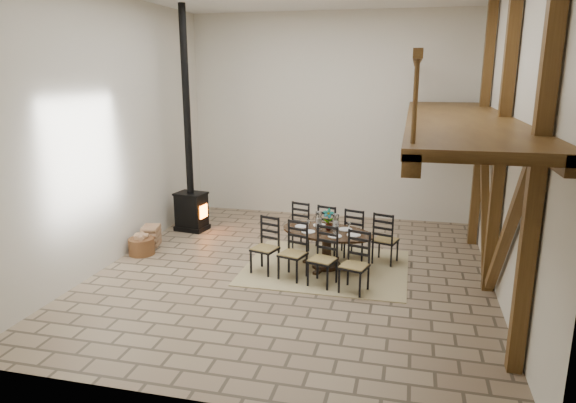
% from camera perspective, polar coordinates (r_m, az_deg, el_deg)
% --- Properties ---
extents(ground, '(8.00, 8.00, 0.00)m').
position_cam_1_polar(ground, '(9.58, 0.59, -7.79)').
color(ground, gray).
rests_on(ground, ground).
extents(room_shell, '(7.02, 8.02, 5.01)m').
position_cam_1_polar(room_shell, '(8.71, 8.41, 10.29)').
color(room_shell, beige).
rests_on(room_shell, ground).
extents(rug, '(3.00, 2.50, 0.02)m').
position_cam_1_polar(rug, '(9.78, 4.27, -7.28)').
color(rug, tan).
rests_on(rug, ground).
extents(dining_table, '(2.64, 2.49, 1.14)m').
position_cam_1_polar(dining_table, '(9.66, 4.31, -5.29)').
color(dining_table, black).
rests_on(dining_table, ground).
extents(wood_stove, '(0.76, 0.63, 5.00)m').
position_cam_1_polar(wood_stove, '(11.96, -10.81, 2.03)').
color(wood_stove, black).
rests_on(wood_stove, ground).
extents(log_basket, '(0.51, 0.51, 0.42)m').
position_cam_1_polar(log_basket, '(10.80, -15.97, -4.73)').
color(log_basket, brown).
rests_on(log_basket, ground).
extents(log_stack, '(0.41, 0.50, 0.44)m').
position_cam_1_polar(log_stack, '(11.25, -14.95, -3.70)').
color(log_stack, tan).
rests_on(log_stack, ground).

